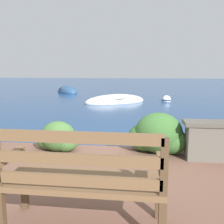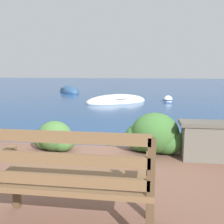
{
  "view_description": "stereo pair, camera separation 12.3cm",
  "coord_description": "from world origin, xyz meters",
  "px_view_note": "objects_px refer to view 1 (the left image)",
  "views": [
    {
      "loc": [
        0.77,
        -4.36,
        1.61
      ],
      "look_at": [
        -0.22,
        3.77,
        0.2
      ],
      "focal_mm": 40.0,
      "sensor_mm": 36.0,
      "label": 1
    },
    {
      "loc": [
        0.9,
        -4.34,
        1.61
      ],
      "look_at": [
        -0.22,
        3.77,
        0.2
      ],
      "focal_mm": 40.0,
      "sensor_mm": 36.0,
      "label": 2
    }
  ],
  "objects_px": {
    "rowboat_mid": "(67,92)",
    "mooring_buoy": "(166,100)",
    "rowboat_nearest": "(115,101)",
    "park_bench": "(82,178)"
  },
  "relations": [
    {
      "from": "park_bench",
      "to": "rowboat_nearest",
      "type": "distance_m",
      "value": 10.07
    },
    {
      "from": "rowboat_nearest",
      "to": "rowboat_mid",
      "type": "xyz_separation_m",
      "value": [
        -3.87,
        4.77,
        0.01
      ]
    },
    {
      "from": "park_bench",
      "to": "mooring_buoy",
      "type": "distance_m",
      "value": 10.91
    },
    {
      "from": "park_bench",
      "to": "rowboat_mid",
      "type": "relative_size",
      "value": 0.52
    },
    {
      "from": "park_bench",
      "to": "rowboat_mid",
      "type": "height_order",
      "value": "park_bench"
    },
    {
      "from": "rowboat_nearest",
      "to": "mooring_buoy",
      "type": "xyz_separation_m",
      "value": [
        2.51,
        0.74,
        0.02
      ]
    },
    {
      "from": "rowboat_mid",
      "to": "mooring_buoy",
      "type": "xyz_separation_m",
      "value": [
        6.38,
        -4.03,
        0.01
      ]
    },
    {
      "from": "rowboat_nearest",
      "to": "rowboat_mid",
      "type": "distance_m",
      "value": 6.14
    },
    {
      "from": "rowboat_nearest",
      "to": "mooring_buoy",
      "type": "relative_size",
      "value": 6.62
    },
    {
      "from": "rowboat_mid",
      "to": "mooring_buoy",
      "type": "bearing_deg",
      "value": 21.58
    }
  ]
}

